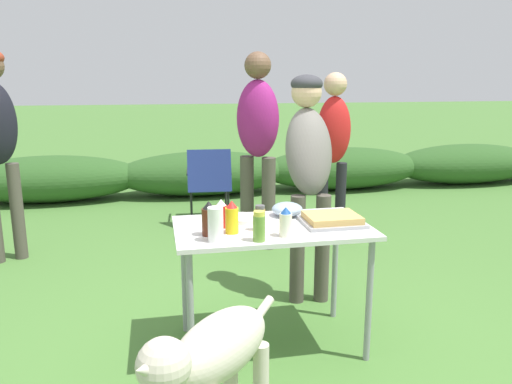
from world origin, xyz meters
TOP-DOWN VIEW (x-y plane):
  - ground_plane at (0.00, 0.00)m, footprint 60.00×60.00m
  - shrub_hedge at (0.00, 4.07)m, footprint 14.40×0.90m
  - folding_table at (0.00, 0.00)m, footprint 1.10×0.64m
  - food_tray at (0.35, -0.03)m, footprint 0.34×0.29m
  - plate_stack at (-0.14, 0.14)m, footprint 0.20×0.20m
  - mixing_bowl at (0.14, 0.19)m, footprint 0.19×0.19m
  - paper_cup_stack at (-0.35, -0.21)m, footprint 0.08×0.08m
  - relish_jar at (-0.13, -0.25)m, footprint 0.06×0.06m
  - mustard_bottle at (-0.24, -0.09)m, footprint 0.07×0.07m
  - spice_jar at (-0.08, -0.07)m, footprint 0.06×0.06m
  - ketchup_bottle at (-0.29, 0.03)m, footprint 0.07×0.07m
  - mayo_bottle at (0.03, -0.20)m, footprint 0.07×0.07m
  - bbq_sauce_bottle at (-0.37, -0.11)m, footprint 0.08×0.08m
  - standing_person_with_beanie at (0.41, 0.66)m, footprint 0.37×0.48m
  - standing_person_in_dark_puffer at (1.02, 1.80)m, footprint 0.35×0.29m
  - standing_person_in_red_jacket at (0.28, 1.78)m, footprint 0.49×0.46m
  - dog at (-0.44, -0.88)m, footprint 0.66×0.70m
  - camp_chair_green_behind_table at (-0.07, 2.67)m, footprint 0.51×0.62m

SIDE VIEW (x-z plane):
  - ground_plane at x=0.00m, z-range 0.00..0.00m
  - shrub_hedge at x=0.00m, z-range 0.00..0.60m
  - camp_chair_green_behind_table at x=-0.07m, z-range 0.05..0.88m
  - dog at x=-0.44m, z-range 0.13..0.83m
  - folding_table at x=0.00m, z-range 0.29..1.03m
  - plate_stack at x=-0.14m, z-range 0.74..0.76m
  - food_tray at x=0.35m, z-range 0.74..0.79m
  - mixing_bowl at x=0.14m, z-range 0.74..0.82m
  - spice_jar at x=-0.08m, z-range 0.74..0.88m
  - mayo_bottle at x=0.03m, z-range 0.74..0.90m
  - ketchup_bottle at x=-0.29m, z-range 0.74..0.90m
  - relish_jar at x=-0.13m, z-range 0.74..0.90m
  - mustard_bottle at x=-0.24m, z-range 0.74..0.92m
  - bbq_sauce_bottle at x=-0.37m, z-range 0.74..0.92m
  - paper_cup_stack at x=-0.35m, z-range 0.74..0.92m
  - standing_person_in_dark_puffer at x=1.02m, z-range 0.18..1.80m
  - standing_person_with_beanie at x=0.41m, z-range 0.22..1.80m
  - standing_person_in_red_jacket at x=0.28m, z-range 0.18..1.97m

